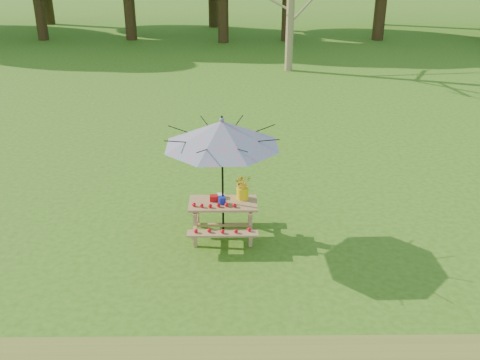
{
  "coord_description": "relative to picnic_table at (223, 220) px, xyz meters",
  "views": [
    {
      "loc": [
        1.3,
        -7.91,
        4.87
      ],
      "look_at": [
        1.38,
        0.5,
        1.1
      ],
      "focal_mm": 40.0,
      "sensor_mm": 36.0,
      "label": 1
    }
  ],
  "objects": [
    {
      "name": "patio_umbrella",
      "position": [
        0.0,
        0.0,
        1.62
      ],
      "size": [
        2.66,
        2.66,
        2.25
      ],
      "color": "black",
      "rests_on": "ground"
    },
    {
      "name": "picnic_table",
      "position": [
        0.0,
        0.0,
        0.0
      ],
      "size": [
        1.2,
        1.32,
        0.67
      ],
      "color": "olive",
      "rests_on": "ground"
    },
    {
      "name": "ground",
      "position": [
        -1.08,
        -0.5,
        -0.33
      ],
      "size": [
        120.0,
        120.0,
        0.0
      ],
      "primitive_type": "plane",
      "color": "#326012",
      "rests_on": "ground"
    },
    {
      "name": "flower_bucket",
      "position": [
        0.35,
        0.15,
        0.59
      ],
      "size": [
        0.33,
        0.3,
        0.47
      ],
      "color": "yellow",
      "rests_on": "picnic_table"
    },
    {
      "name": "produce_bins",
      "position": [
        -0.07,
        0.05,
        0.4
      ],
      "size": [
        0.28,
        0.38,
        0.13
      ],
      "color": "#B60E10",
      "rests_on": "picnic_table"
    },
    {
      "name": "tomatoes_row",
      "position": [
        -0.15,
        -0.18,
        0.38
      ],
      "size": [
        0.77,
        0.13,
        0.07
      ],
      "primitive_type": null,
      "color": "red",
      "rests_on": "picnic_table"
    }
  ]
}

